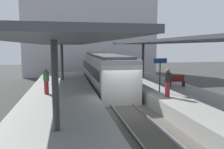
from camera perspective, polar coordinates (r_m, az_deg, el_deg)
name	(u,v)px	position (r m, az deg, el deg)	size (l,w,h in m)	color
ground_plane	(125,112)	(13.80, 3.30, -9.57)	(80.00, 80.00, 0.00)	#383835
platform_left	(61,108)	(13.25, -12.96, -8.21)	(4.40, 28.00, 1.00)	#9E9E99
platform_right	(183,101)	(15.07, 17.53, -6.50)	(4.40, 28.00, 1.00)	#9E9E99
track_ballast	(125,111)	(13.77, 3.31, -9.17)	(3.20, 28.00, 0.20)	#59544C
rail_near_side	(113,109)	(13.57, 0.34, -8.67)	(0.08, 28.00, 0.14)	slate
rail_far_side	(136,107)	(13.92, 6.21, -8.30)	(0.08, 28.00, 0.14)	slate
commuter_train	(104,71)	(21.01, -2.10, 0.99)	(2.78, 14.26, 3.10)	#ADADB2
canopy_left	(59,42)	(14.19, -13.24, 7.96)	(4.18, 21.00, 3.34)	#333335
canopy_right	(174,42)	(15.91, 15.58, 7.98)	(4.18, 21.00, 3.40)	#333335
platform_bench	(176,80)	(17.35, 16.05, -1.44)	(1.40, 0.41, 0.86)	black
platform_sign	(160,67)	(14.86, 12.13, 1.79)	(0.90, 0.08, 2.21)	#262628
passenger_near_bench	(168,82)	(13.55, 13.98, -1.99)	(0.36, 0.36, 1.67)	maroon
passenger_mid_platform	(46,81)	(14.58, -16.39, -1.53)	(0.36, 0.36, 1.63)	maroon
station_building_backdrop	(90,36)	(33.00, -5.55, 9.72)	(18.00, 6.00, 11.00)	#B7B2B7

